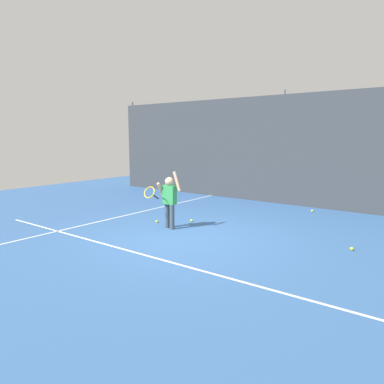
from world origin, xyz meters
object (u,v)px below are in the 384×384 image
at_px(tennis_ball_1, 312,211).
at_px(tennis_ball_2, 352,249).
at_px(tennis_ball_3, 191,221).
at_px(tennis_player, 169,198).
at_px(tennis_ball_0, 157,222).

bearing_deg(tennis_ball_1, tennis_ball_2, -59.76).
bearing_deg(tennis_ball_1, tennis_ball_3, -123.79).
distance_m(tennis_player, tennis_ball_0, 0.94).
distance_m(tennis_player, tennis_ball_3, 1.08).
xyz_separation_m(tennis_player, tennis_ball_2, (3.83, 0.83, -0.69)).
bearing_deg(tennis_ball_3, tennis_ball_0, -135.97).
bearing_deg(tennis_ball_1, tennis_player, -118.05).
distance_m(tennis_ball_1, tennis_ball_2, 3.51).
xyz_separation_m(tennis_player, tennis_ball_0, (-0.59, 0.23, -0.69)).
distance_m(tennis_player, tennis_ball_2, 3.98).
xyz_separation_m(tennis_ball_2, tennis_ball_3, (-3.80, 0.00, 0.00)).
height_order(tennis_ball_0, tennis_ball_2, same).
bearing_deg(tennis_ball_1, tennis_ball_0, -126.13).
distance_m(tennis_ball_2, tennis_ball_3, 3.80).
relative_size(tennis_player, tennis_ball_3, 20.46).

